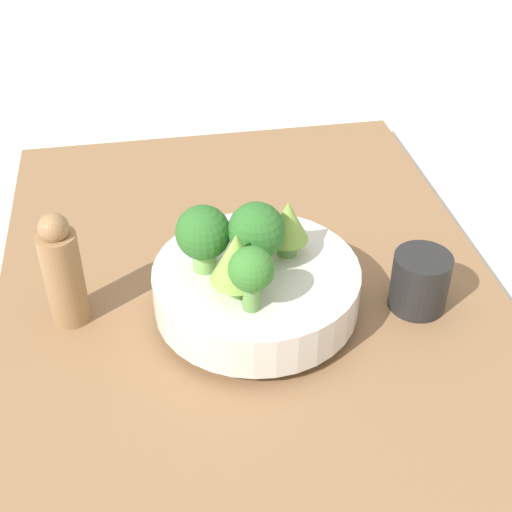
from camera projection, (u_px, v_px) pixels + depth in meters
The scene contains 10 objects.
ground_plane at pixel (255, 327), 0.92m from camera, with size 6.00×6.00×0.00m, color silver.
table at pixel (255, 317), 0.91m from camera, with size 0.94×0.64×0.04m.
bowl at pixel (256, 288), 0.86m from camera, with size 0.25×0.25×0.07m.
romanesco_piece_near at pixel (236, 259), 0.78m from camera, with size 0.06×0.06×0.08m.
broccoli_floret_center at pixel (256, 232), 0.81m from camera, with size 0.07×0.07×0.09m.
romanesco_piece_far at pixel (288, 223), 0.84m from camera, with size 0.05×0.05×0.07m.
broccoli_floret_right at pixel (251, 272), 0.76m from camera, with size 0.05×0.05×0.08m.
broccoli_floret_front at pixel (204, 237), 0.81m from camera, with size 0.06×0.06×0.08m.
cup at pixel (420, 281), 0.87m from camera, with size 0.07×0.07×0.08m.
pepper_mill at pixel (63, 272), 0.83m from camera, with size 0.05×0.05×0.15m.
Camera 1 is at (0.66, -0.12, 0.63)m, focal length 50.00 mm.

